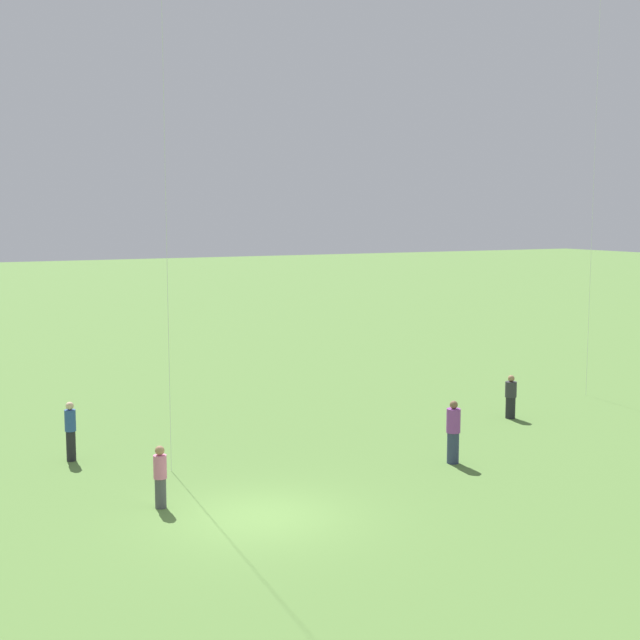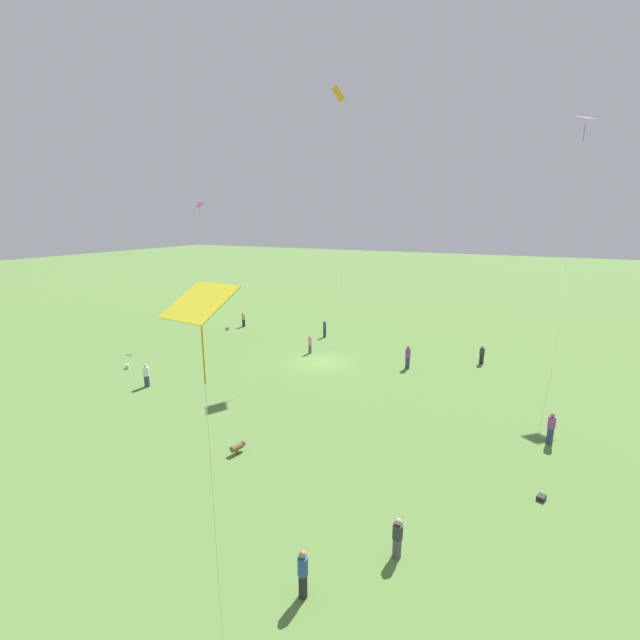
{
  "view_description": "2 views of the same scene",
  "coord_description": "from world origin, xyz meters",
  "px_view_note": "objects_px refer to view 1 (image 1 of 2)",
  "views": [
    {
      "loc": [
        8.36,
        19.37,
        7.42
      ],
      "look_at": [
        -1.15,
        0.9,
        4.9
      ],
      "focal_mm": 50.0,
      "sensor_mm": 36.0,
      "label": 1
    },
    {
      "loc": [
        -15.0,
        30.89,
        11.94
      ],
      "look_at": [
        -2.58,
        5.48,
        5.14
      ],
      "focal_mm": 24.0,
      "sensor_mm": 36.0,
      "label": 2
    }
  ],
  "objects_px": {
    "person_0": "(160,477)",
    "person_1": "(511,397)",
    "person_5": "(71,431)",
    "person_7": "(453,432)"
  },
  "relations": [
    {
      "from": "person_1",
      "to": "person_7",
      "type": "distance_m",
      "value": 6.51
    },
    {
      "from": "person_0",
      "to": "person_1",
      "type": "bearing_deg",
      "value": -6.84
    },
    {
      "from": "person_1",
      "to": "person_7",
      "type": "height_order",
      "value": "person_7"
    },
    {
      "from": "person_0",
      "to": "person_1",
      "type": "relative_size",
      "value": 1.01
    },
    {
      "from": "person_7",
      "to": "person_1",
      "type": "bearing_deg",
      "value": -121.59
    },
    {
      "from": "person_1",
      "to": "person_0",
      "type": "bearing_deg",
      "value": 42.5
    },
    {
      "from": "person_0",
      "to": "person_5",
      "type": "bearing_deg",
      "value": 79.98
    },
    {
      "from": "person_1",
      "to": "person_5",
      "type": "bearing_deg",
      "value": 21.64
    },
    {
      "from": "person_0",
      "to": "person_5",
      "type": "distance_m",
      "value": 5.49
    },
    {
      "from": "person_1",
      "to": "person_5",
      "type": "height_order",
      "value": "person_5"
    }
  ]
}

